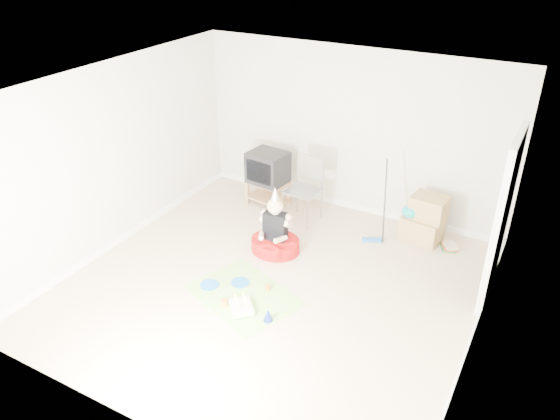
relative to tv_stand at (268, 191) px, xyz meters
The scene contains 16 objects.
ground 2.29m from the tv_stand, 58.91° to the right, with size 5.00×5.00×0.00m, color beige.
doorway_recess 3.81m from the tv_stand, 11.55° to the right, with size 0.02×0.90×2.05m, color black.
tv_stand is the anchor object (origin of this frame).
crt_tv 0.42m from the tv_stand, 71.57° to the right, with size 0.59×0.49×0.51m, color black.
folding_chair 0.82m from the tv_stand, 16.30° to the right, with size 0.51×0.49×1.06m.
cardboard_boxes 2.56m from the tv_stand, ahead, with size 0.62×0.50×0.71m.
floor_mop 1.95m from the tv_stand, ahead, with size 0.31×0.37×1.19m.
book_pile 2.98m from the tv_stand, ahead, with size 0.27×0.30×0.08m.
seated_woman 1.45m from the tv_stand, 56.05° to the right, with size 0.78×0.78×1.01m.
party_mat 2.50m from the tv_stand, 67.35° to the right, with size 1.35×0.98×0.01m, color #FF3593.
birthday_cake 2.81m from the tv_stand, 66.79° to the right, with size 0.40×0.40×0.15m.
blue_plate_near 2.26m from the tv_stand, 69.51° to the right, with size 0.24×0.24×0.01m, color blue.
blue_plate_far 2.40m from the tv_stand, 78.74° to the right, with size 0.25×0.25×0.01m, color blue.
orange_cup_near 2.38m from the tv_stand, 60.24° to the right, with size 0.06×0.06×0.07m, color orange.
orange_cup_far 2.74m from the tv_stand, 71.44° to the right, with size 0.08×0.08×0.09m, color orange.
blue_party_hat 2.98m from the tv_stand, 60.17° to the right, with size 0.11×0.11×0.17m, color #172AA6.
Camera 1 is at (2.87, -5.00, 4.24)m, focal length 35.00 mm.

